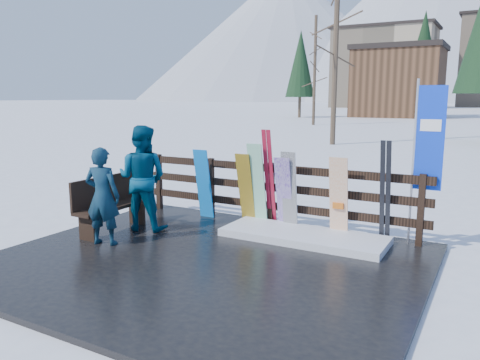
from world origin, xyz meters
The scene contains 16 objects.
ground centered at (0.00, 0.00, 0.00)m, with size 700.00×700.00×0.00m, color white.
deck centered at (0.00, 0.00, 0.04)m, with size 6.00×5.00×0.08m, color black.
fence centered at (0.00, 2.20, 0.74)m, with size 5.60×0.10×1.15m.
snow_patch centered at (0.88, 1.60, 0.14)m, with size 2.70×1.00×0.12m, color white.
bench centered at (-2.26, 0.43, 0.60)m, with size 0.41×1.50×0.97m.
snowboard_0 centered at (-1.33, 1.98, 0.75)m, with size 0.31×0.03×1.36m, color blue.
snowboard_1 centered at (-0.17, 1.98, 0.84)m, with size 0.28×0.03×1.55m, color white.
snowboard_2 centered at (-0.40, 1.98, 0.74)m, with size 0.28×0.03×1.36m, color yellow.
snowboard_3 centered at (0.36, 1.98, 0.73)m, with size 0.29×0.03×1.33m, color silver.
snowboard_4 centered at (0.46, 1.98, 0.78)m, with size 0.27×0.03×1.42m, color black.
snowboard_5 centered at (1.34, 1.98, 0.76)m, with size 0.31×0.03×1.38m, color white.
ski_pair_a centered at (0.04, 2.05, 0.97)m, with size 0.16×0.36×1.77m.
ski_pair_b centered at (2.07, 2.05, 0.92)m, with size 0.17×0.28×1.67m.
rental_flag centered at (2.60, 2.25, 1.69)m, with size 0.45×0.04×2.60m.
person_front centered at (-1.81, -0.17, 0.86)m, with size 0.57×0.37×1.56m, color #10404F.
person_back centered at (-1.85, 0.82, 1.00)m, with size 0.90×0.70×1.85m, color navy.
Camera 1 is at (3.60, -5.40, 2.40)m, focal length 35.00 mm.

